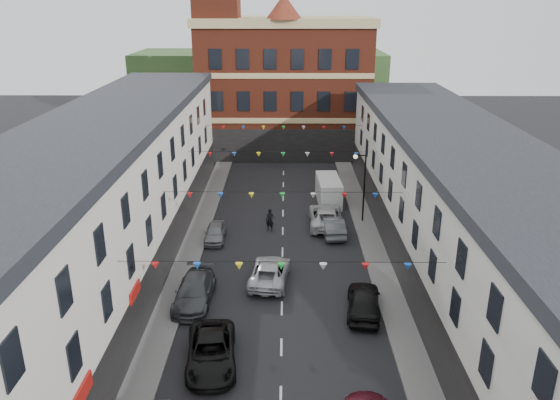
{
  "coord_description": "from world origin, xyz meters",
  "views": [
    {
      "loc": [
        0.17,
        -29.21,
        17.83
      ],
      "look_at": [
        -0.2,
        9.24,
        3.73
      ],
      "focal_mm": 35.0,
      "sensor_mm": 36.0,
      "label": 1
    }
  ],
  "objects_px": {
    "street_lamp": "(362,179)",
    "car_right_f": "(326,216)",
    "car_left_c": "(211,352)",
    "pedestrian": "(270,220)",
    "car_right_e": "(333,225)",
    "car_left_e": "(215,233)",
    "car_right_d": "(364,301)",
    "moving_car": "(270,272)",
    "white_van": "(329,190)",
    "car_left_d": "(194,291)"
  },
  "relations": [
    {
      "from": "car_right_f",
      "to": "pedestrian",
      "type": "xyz_separation_m",
      "value": [
        -4.65,
        -1.24,
        0.13
      ]
    },
    {
      "from": "car_right_d",
      "to": "car_left_c",
      "type": "bearing_deg",
      "value": 37.55
    },
    {
      "from": "street_lamp",
      "to": "pedestrian",
      "type": "height_order",
      "value": "street_lamp"
    },
    {
      "from": "car_left_e",
      "to": "car_right_f",
      "type": "height_order",
      "value": "car_right_f"
    },
    {
      "from": "street_lamp",
      "to": "car_right_f",
      "type": "height_order",
      "value": "street_lamp"
    },
    {
      "from": "car_right_f",
      "to": "street_lamp",
      "type": "bearing_deg",
      "value": -165.34
    },
    {
      "from": "street_lamp",
      "to": "moving_car",
      "type": "xyz_separation_m",
      "value": [
        -7.38,
        -10.56,
        -3.17
      ]
    },
    {
      "from": "car_left_d",
      "to": "pedestrian",
      "type": "height_order",
      "value": "pedestrian"
    },
    {
      "from": "car_left_e",
      "to": "pedestrian",
      "type": "relative_size",
      "value": 2.01
    },
    {
      "from": "car_right_d",
      "to": "pedestrian",
      "type": "xyz_separation_m",
      "value": [
        -5.99,
        12.51,
        0.13
      ]
    },
    {
      "from": "car_left_d",
      "to": "white_van",
      "type": "distance_m",
      "value": 20.71
    },
    {
      "from": "car_left_d",
      "to": "car_left_e",
      "type": "bearing_deg",
      "value": 90.71
    },
    {
      "from": "car_right_d",
      "to": "car_right_e",
      "type": "height_order",
      "value": "car_right_d"
    },
    {
      "from": "car_left_c",
      "to": "car_left_e",
      "type": "relative_size",
      "value": 1.42
    },
    {
      "from": "car_right_e",
      "to": "street_lamp",
      "type": "bearing_deg",
      "value": -137.61
    },
    {
      "from": "car_left_e",
      "to": "street_lamp",
      "type": "bearing_deg",
      "value": 16.93
    },
    {
      "from": "car_right_e",
      "to": "car_right_f",
      "type": "distance_m",
      "value": 1.92
    },
    {
      "from": "car_right_f",
      "to": "pedestrian",
      "type": "height_order",
      "value": "pedestrian"
    },
    {
      "from": "car_left_e",
      "to": "white_van",
      "type": "relative_size",
      "value": 0.74
    },
    {
      "from": "street_lamp",
      "to": "white_van",
      "type": "height_order",
      "value": "street_lamp"
    },
    {
      "from": "car_left_c",
      "to": "car_right_d",
      "type": "xyz_separation_m",
      "value": [
        8.55,
        5.03,
        0.07
      ]
    },
    {
      "from": "car_right_f",
      "to": "white_van",
      "type": "bearing_deg",
      "value": -95.56
    },
    {
      "from": "car_left_c",
      "to": "car_right_e",
      "type": "height_order",
      "value": "car_right_e"
    },
    {
      "from": "car_left_d",
      "to": "car_right_d",
      "type": "xyz_separation_m",
      "value": [
        10.39,
        -1.12,
        0.04
      ]
    },
    {
      "from": "street_lamp",
      "to": "car_left_e",
      "type": "relative_size",
      "value": 1.57
    },
    {
      "from": "car_right_d",
      "to": "white_van",
      "type": "height_order",
      "value": "white_van"
    },
    {
      "from": "street_lamp",
      "to": "car_left_e",
      "type": "height_order",
      "value": "street_lamp"
    },
    {
      "from": "street_lamp",
      "to": "car_right_f",
      "type": "bearing_deg",
      "value": -166.33
    },
    {
      "from": "car_left_d",
      "to": "car_right_d",
      "type": "bearing_deg",
      "value": -4.59
    },
    {
      "from": "car_left_c",
      "to": "car_left_d",
      "type": "bearing_deg",
      "value": 100.65
    },
    {
      "from": "car_right_e",
      "to": "moving_car",
      "type": "xyz_separation_m",
      "value": [
        -4.87,
        -7.98,
        -0.03
      ]
    },
    {
      "from": "car_right_e",
      "to": "white_van",
      "type": "bearing_deg",
      "value": -95.03
    },
    {
      "from": "car_right_e",
      "to": "car_left_e",
      "type": "bearing_deg",
      "value": 4.34
    },
    {
      "from": "car_right_e",
      "to": "pedestrian",
      "type": "xyz_separation_m",
      "value": [
        -5.09,
        0.62,
        0.19
      ]
    },
    {
      "from": "street_lamp",
      "to": "car_left_e",
      "type": "distance_m",
      "value": 12.89
    },
    {
      "from": "car_right_d",
      "to": "car_left_d",
      "type": "bearing_deg",
      "value": 0.93
    },
    {
      "from": "car_right_e",
      "to": "car_left_d",
      "type": "bearing_deg",
      "value": 45.14
    },
    {
      "from": "car_right_d",
      "to": "pedestrian",
      "type": "relative_size",
      "value": 2.54
    },
    {
      "from": "street_lamp",
      "to": "white_van",
      "type": "distance_m",
      "value": 6.11
    },
    {
      "from": "car_right_d",
      "to": "car_right_f",
      "type": "relative_size",
      "value": 0.82
    },
    {
      "from": "car_right_d",
      "to": "car_right_f",
      "type": "distance_m",
      "value": 13.81
    },
    {
      "from": "car_left_c",
      "to": "pedestrian",
      "type": "bearing_deg",
      "value": 75.69
    },
    {
      "from": "moving_car",
      "to": "white_van",
      "type": "bearing_deg",
      "value": -101.67
    },
    {
      "from": "car_left_c",
      "to": "car_left_e",
      "type": "xyz_separation_m",
      "value": [
        -1.69,
        15.64,
        -0.1
      ]
    },
    {
      "from": "car_left_c",
      "to": "car_left_d",
      "type": "height_order",
      "value": "car_left_d"
    },
    {
      "from": "car_right_e",
      "to": "moving_car",
      "type": "bearing_deg",
      "value": 55.16
    },
    {
      "from": "car_right_d",
      "to": "pedestrian",
      "type": "height_order",
      "value": "pedestrian"
    },
    {
      "from": "car_left_c",
      "to": "car_right_e",
      "type": "xyz_separation_m",
      "value": [
        7.66,
        16.91,
        0.0
      ]
    },
    {
      "from": "car_left_c",
      "to": "moving_car",
      "type": "height_order",
      "value": "car_left_c"
    },
    {
      "from": "street_lamp",
      "to": "car_left_c",
      "type": "relative_size",
      "value": 1.1
    }
  ]
}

